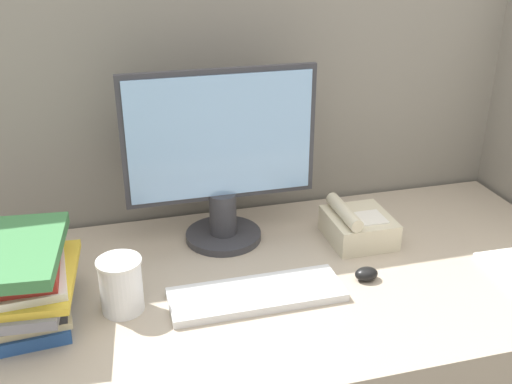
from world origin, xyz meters
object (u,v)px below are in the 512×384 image
(mouse, at_px, (366,274))
(book_stack, at_px, (17,282))
(coffee_cup, at_px, (121,285))
(monitor, at_px, (221,162))
(keyboard, at_px, (257,294))
(desk_telephone, at_px, (357,226))

(mouse, bearing_deg, book_stack, 176.06)
(mouse, xyz_separation_m, coffee_cup, (-0.59, 0.03, 0.05))
(monitor, xyz_separation_m, book_stack, (-0.51, -0.24, -0.14))
(monitor, distance_m, keyboard, 0.38)
(keyboard, height_order, book_stack, book_stack)
(book_stack, bearing_deg, mouse, -3.94)
(monitor, xyz_separation_m, keyboard, (0.01, -0.31, -0.22))
(desk_telephone, bearing_deg, monitor, 163.76)
(mouse, height_order, book_stack, book_stack)
(mouse, relative_size, desk_telephone, 0.32)
(mouse, relative_size, coffee_cup, 0.45)
(monitor, distance_m, mouse, 0.48)
(monitor, distance_m, coffee_cup, 0.43)
(keyboard, height_order, coffee_cup, coffee_cup)
(monitor, xyz_separation_m, coffee_cup, (-0.29, -0.27, -0.17))
(coffee_cup, bearing_deg, monitor, 42.59)
(mouse, xyz_separation_m, desk_telephone, (0.06, 0.20, 0.03))
(monitor, xyz_separation_m, desk_telephone, (0.36, -0.10, -0.19))
(book_stack, distance_m, desk_telephone, 0.89)
(mouse, height_order, desk_telephone, desk_telephone)
(keyboard, distance_m, coffee_cup, 0.32)
(monitor, height_order, book_stack, monitor)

